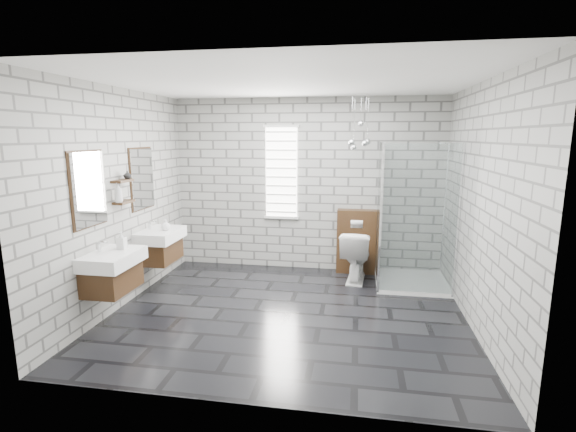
% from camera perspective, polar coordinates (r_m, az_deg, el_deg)
% --- Properties ---
extents(floor, '(4.20, 3.60, 0.02)m').
position_cam_1_polar(floor, '(5.22, -0.06, -13.18)').
color(floor, black).
rests_on(floor, ground).
extents(ceiling, '(4.20, 3.60, 0.02)m').
position_cam_1_polar(ceiling, '(4.80, -0.06, 17.98)').
color(ceiling, white).
rests_on(ceiling, wall_back).
extents(wall_back, '(4.20, 0.02, 2.70)m').
position_cam_1_polar(wall_back, '(6.60, 2.56, 4.20)').
color(wall_back, '#9B9B96').
rests_on(wall_back, floor).
extents(wall_front, '(4.20, 0.02, 2.70)m').
position_cam_1_polar(wall_front, '(3.09, -5.66, -3.52)').
color(wall_front, '#9B9B96').
rests_on(wall_front, floor).
extents(wall_left, '(0.02, 3.60, 2.70)m').
position_cam_1_polar(wall_left, '(5.57, -22.00, 2.18)').
color(wall_left, '#9B9B96').
rests_on(wall_left, floor).
extents(wall_right, '(0.02, 3.60, 2.70)m').
position_cam_1_polar(wall_right, '(4.94, 24.86, 0.94)').
color(wall_right, '#9B9B96').
rests_on(wall_right, floor).
extents(vanity_left, '(0.47, 0.70, 1.57)m').
position_cam_1_polar(vanity_left, '(5.07, -23.23, -5.59)').
color(vanity_left, '#3A2411').
rests_on(vanity_left, wall_left).
extents(vanity_right, '(0.47, 0.70, 1.57)m').
position_cam_1_polar(vanity_right, '(6.03, -17.38, -2.66)').
color(vanity_right, '#3A2411').
rests_on(vanity_right, wall_left).
extents(shelf_lower, '(0.14, 0.30, 0.03)m').
position_cam_1_polar(shelf_lower, '(5.49, -21.53, 1.78)').
color(shelf_lower, '#3A2411').
rests_on(shelf_lower, wall_left).
extents(shelf_upper, '(0.14, 0.30, 0.03)m').
position_cam_1_polar(shelf_upper, '(5.46, -21.72, 4.47)').
color(shelf_upper, '#3A2411').
rests_on(shelf_upper, wall_left).
extents(window, '(0.56, 0.05, 1.48)m').
position_cam_1_polar(window, '(6.61, -0.92, 5.96)').
color(window, white).
rests_on(window, wall_back).
extents(cistern_panel, '(0.60, 0.20, 1.00)m').
position_cam_1_polar(cistern_panel, '(6.60, 9.31, -3.45)').
color(cistern_panel, '#3A2411').
rests_on(cistern_panel, floor).
extents(flush_plate, '(0.18, 0.01, 0.12)m').
position_cam_1_polar(flush_plate, '(6.43, 9.38, -1.09)').
color(flush_plate, silver).
rests_on(flush_plate, cistern_panel).
extents(shower_enclosure, '(1.00, 1.00, 2.03)m').
position_cam_1_polar(shower_enclosure, '(6.14, 15.85, -4.79)').
color(shower_enclosure, white).
rests_on(shower_enclosure, floor).
extents(pendant_cluster, '(0.31, 0.26, 0.79)m').
position_cam_1_polar(pendant_cluster, '(6.07, 9.76, 10.33)').
color(pendant_cluster, silver).
rests_on(pendant_cluster, ceiling).
extents(toilet, '(0.48, 0.77, 0.76)m').
position_cam_1_polar(toilet, '(6.28, 9.25, -5.33)').
color(toilet, white).
rests_on(toilet, floor).
extents(soap_bottle_a, '(0.10, 0.10, 0.20)m').
position_cam_1_polar(soap_bottle_a, '(5.10, -21.82, -3.11)').
color(soap_bottle_a, '#B2B2B2').
rests_on(soap_bottle_a, vanity_left).
extents(soap_bottle_b, '(0.14, 0.14, 0.15)m').
position_cam_1_polar(soap_bottle_b, '(5.92, -16.41, -1.16)').
color(soap_bottle_b, '#B2B2B2').
rests_on(soap_bottle_b, vanity_right).
extents(soap_bottle_c, '(0.11, 0.11, 0.24)m').
position_cam_1_polar(soap_bottle_c, '(5.37, -22.19, 2.99)').
color(soap_bottle_c, '#B2B2B2').
rests_on(soap_bottle_c, shelf_lower).
extents(vase, '(0.11, 0.11, 0.10)m').
position_cam_1_polar(vase, '(5.54, -21.11, 5.27)').
color(vase, '#B2B2B2').
rests_on(vase, shelf_upper).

